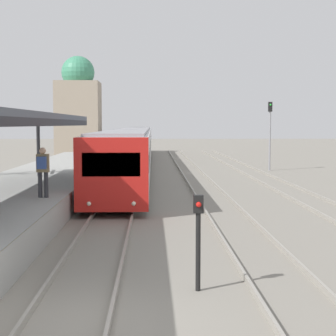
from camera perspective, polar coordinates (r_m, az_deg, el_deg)
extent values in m
plane|color=gray|center=(9.97, -10.19, -15.25)|extent=(240.00, 240.00, 0.00)
cube|color=gray|center=(10.08, -14.36, -14.66)|extent=(0.07, 120.00, 0.15)
cube|color=gray|center=(9.87, -5.92, -14.95)|extent=(0.07, 120.00, 0.15)
cube|color=gray|center=(10.04, 10.26, -14.66)|extent=(0.07, 120.00, 0.15)
cube|color=black|center=(17.42, -12.73, 4.56)|extent=(0.08, 22.90, 0.24)
cylinder|color=#47474C|center=(26.81, -13.03, 1.95)|extent=(0.16, 0.16, 2.61)
cylinder|color=#2D2D33|center=(19.06, -12.86, -1.68)|extent=(0.14, 0.14, 0.85)
cylinder|color=#2D2D33|center=(19.02, -12.27, -1.68)|extent=(0.14, 0.14, 0.85)
cube|color=olive|center=(18.98, -12.61, 0.50)|extent=(0.40, 0.22, 0.60)
sphere|color=tan|center=(18.96, -12.63, 1.72)|extent=(0.22, 0.22, 0.22)
cube|color=#334C8E|center=(18.78, -12.72, 0.52)|extent=(0.30, 0.18, 0.40)
cube|color=red|center=(20.06, -5.72, -0.63)|extent=(2.62, 0.70, 2.62)
cube|color=black|center=(19.70, -5.80, 0.35)|extent=(2.04, 0.04, 0.84)
sphere|color=#EFEACC|center=(19.91, -8.03, -3.61)|extent=(0.16, 0.16, 0.16)
sphere|color=#EFEACC|center=(19.79, -3.50, -3.62)|extent=(0.16, 0.16, 0.16)
cube|color=silver|center=(28.47, -4.51, 0.88)|extent=(2.62, 16.21, 2.62)
cube|color=gray|center=(28.42, -4.52, 3.64)|extent=(2.30, 15.89, 0.12)
cube|color=black|center=(28.46, -4.51, 1.46)|extent=(2.64, 14.92, 0.68)
cylinder|color=black|center=(23.45, -7.86, -2.93)|extent=(0.12, 0.70, 0.70)
cylinder|color=black|center=(23.31, -2.41, -2.94)|extent=(0.12, 0.70, 0.70)
cylinder|color=black|center=(33.88, -5.92, -0.64)|extent=(0.12, 0.70, 0.70)
cylinder|color=black|center=(33.79, -2.16, -0.63)|extent=(0.12, 0.70, 0.70)
cube|color=silver|center=(45.00, -3.45, 2.20)|extent=(2.62, 16.21, 2.62)
cube|color=gray|center=(44.97, -3.45, 3.94)|extent=(2.30, 15.89, 0.12)
cube|color=black|center=(44.99, -3.45, 2.57)|extent=(2.64, 14.92, 0.68)
cylinder|color=black|center=(39.87, -5.28, 0.13)|extent=(0.12, 0.70, 0.70)
cylinder|color=black|center=(39.79, -2.08, 0.14)|extent=(0.12, 0.70, 0.70)
cylinder|color=black|center=(50.37, -4.51, 1.04)|extent=(0.12, 0.70, 0.70)
cylinder|color=black|center=(50.30, -1.98, 1.04)|extent=(0.12, 0.70, 0.70)
cube|color=silver|center=(61.55, -2.95, 2.81)|extent=(2.62, 16.21, 2.62)
cube|color=gray|center=(61.52, -2.96, 4.09)|extent=(2.30, 15.89, 0.12)
cube|color=black|center=(61.54, -2.95, 3.08)|extent=(2.64, 14.92, 0.68)
cylinder|color=black|center=(56.37, -4.20, 1.40)|extent=(0.12, 0.70, 0.70)
cylinder|color=black|center=(56.32, -1.94, 1.41)|extent=(0.12, 0.70, 0.70)
cylinder|color=black|center=(66.89, -3.80, 1.89)|extent=(0.12, 0.70, 0.70)
cylinder|color=black|center=(66.84, -1.89, 1.89)|extent=(0.12, 0.70, 0.70)
cylinder|color=black|center=(11.40, 3.08, -8.52)|extent=(0.10, 0.10, 1.59)
cube|color=black|center=(11.22, 3.10, -3.67)|extent=(0.20, 0.14, 0.36)
sphere|color=red|center=(11.13, 3.13, -3.73)|extent=(0.11, 0.11, 0.11)
cylinder|color=gray|center=(41.33, 10.30, 3.19)|extent=(0.14, 0.14, 4.96)
cube|color=black|center=(41.34, 10.34, 6.14)|extent=(0.28, 0.20, 0.70)
sphere|color=green|center=(41.22, 10.38, 6.34)|extent=(0.14, 0.14, 0.14)
cube|color=gray|center=(64.29, -9.08, 5.04)|extent=(4.82, 4.82, 8.11)
sphere|color=#3D8966|center=(64.55, -9.13, 9.55)|extent=(3.71, 3.71, 3.71)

